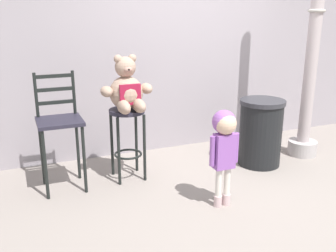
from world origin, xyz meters
The scene contains 8 objects.
ground_plane centered at (0.00, 0.00, 0.00)m, with size 24.00×24.00×0.00m, color gray.
building_wall centered at (0.00, 1.75, 1.86)m, with size 7.08×0.30×3.72m, color #9A9198.
bar_stool_with_teddy centered at (-0.96, 0.87, 0.55)m, with size 0.37×0.37×0.77m.
teddy_bear centered at (-0.96, 0.84, 0.98)m, with size 0.54×0.49×0.57m.
child_walking centered at (-0.33, -0.08, 0.67)m, with size 0.29×0.23×0.92m.
trash_bin centered at (0.59, 0.65, 0.40)m, with size 0.52×0.52×0.78m.
lamppost centered at (1.29, 0.70, 1.23)m, with size 0.36×0.36×3.06m.
bar_chair_empty centered at (-1.65, 0.89, 0.67)m, with size 0.44×0.44×1.18m.
Camera 1 is at (-2.05, -2.89, 1.76)m, focal length 40.88 mm.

